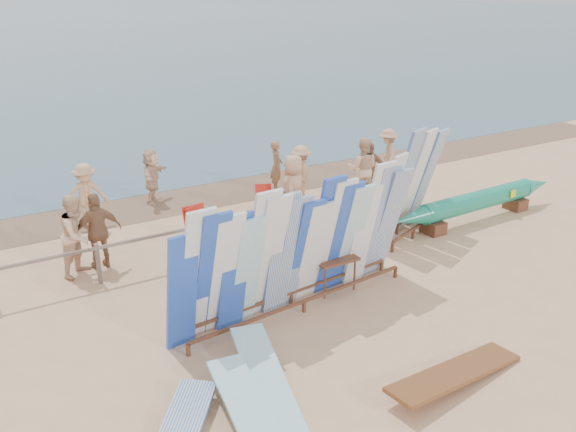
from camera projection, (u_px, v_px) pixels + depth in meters
ground at (253, 321)px, 11.28m from camera, size 160.00×160.00×0.00m
wet_sand_strip at (132, 207)px, 17.03m from camera, size 40.00×2.60×0.01m
fence at (188, 236)px, 13.45m from camera, size 12.08×0.08×0.90m
main_surfboard_rack at (298, 251)px, 11.33m from camera, size 5.32×1.21×2.65m
side_surfboard_rack at (408, 187)px, 14.62m from camera, size 2.56×1.52×2.80m
outrigger_canoe at (478, 202)px, 15.87m from camera, size 5.83×0.68×0.83m
vendor_table at (333, 272)px, 12.31m from camera, size 0.88×0.63×1.17m
flat_board_c at (455, 382)px, 9.57m from camera, size 2.74×0.83×0.33m
flat_board_b at (268, 393)px, 9.31m from camera, size 1.17×2.74×0.41m
beach_chair_left at (199, 233)px, 14.61m from camera, size 0.61×0.63×0.89m
beach_chair_right at (203, 232)px, 14.67m from camera, size 0.77×0.77×0.88m
stroller at (265, 209)px, 15.70m from camera, size 0.73×0.86×0.99m
beachgoer_8 at (362, 169)px, 17.38m from camera, size 0.95×0.87×1.81m
beachgoer_9 at (301, 173)px, 17.25m from camera, size 0.84×1.13×1.62m
beachgoer_2 at (78, 234)px, 12.84m from camera, size 0.95×0.88×1.81m
beachgoer_4 at (98, 231)px, 13.12m from camera, size 1.01×0.44×1.72m
beachgoer_7 at (277, 166)px, 18.09m from camera, size 0.57×0.64×1.54m
beachgoer_extra_0 at (387, 155)px, 18.93m from camera, size 1.01×1.14×1.69m
beachgoer_10 at (370, 169)px, 17.73m from camera, size 0.97×0.88×1.57m
beachgoer_6 at (293, 189)px, 15.61m from camera, size 0.91×0.95×1.82m
beachgoer_3 at (86, 195)px, 15.39m from camera, size 1.09×0.48×1.67m
beachgoer_5 at (152, 176)px, 17.13m from camera, size 1.23×1.44×1.56m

